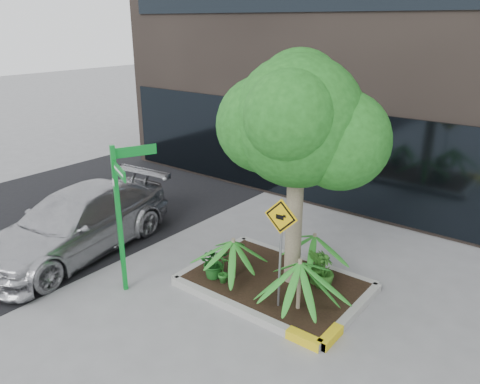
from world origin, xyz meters
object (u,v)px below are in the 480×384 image
Objects in this scene: parked_car at (76,223)px; cattle_sign at (281,235)px; street_sign_post at (121,205)px; tree at (299,121)px.

cattle_sign reaches higher than parked_car.
street_sign_post is at bearing -160.80° from cattle_sign.
parked_car is 2.35× the size of cattle_sign.
tree reaches higher than parked_car.
cattle_sign is at bearing 47.72° from street_sign_post.
cattle_sign is (4.76, 0.75, 0.81)m from parked_car.
cattle_sign is (2.64, 1.12, -0.25)m from street_sign_post.
parked_car is at bearing -174.72° from cattle_sign.
street_sign_post is 1.42× the size of cattle_sign.
tree is 5.40m from parked_car.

